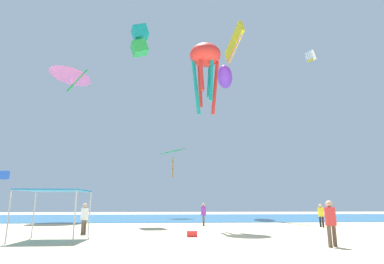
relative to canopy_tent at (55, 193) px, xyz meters
The scene contains 15 objects.
ground 7.94m from the canopy_tent, ahead, with size 110.00×110.00×0.10m, color beige.
ocean_strip 27.43m from the canopy_tent, 73.90° to the left, with size 110.00×24.73×0.03m, color #28608C.
canopy_tent is the anchor object (origin of this frame).
person_near_tent 19.09m from the canopy_tent, 23.79° to the left, with size 0.41×0.45×1.72m.
person_leftmost 13.28m from the canopy_tent, 49.46° to the left, with size 0.43×0.48×1.79m.
person_central 13.03m from the canopy_tent, 15.29° to the right, with size 0.46×0.45×1.88m.
person_rightmost 3.44m from the canopy_tent, 76.20° to the left, with size 0.42×0.47×1.77m.
cooler_box 7.43m from the canopy_tent, ahead, with size 0.57×0.37×0.35m.
kite_parafoil_yellow 32.76m from the canopy_tent, 56.65° to the left, with size 1.59×6.00×3.67m.
kite_inflatable_purple 34.17m from the canopy_tent, 62.49° to the left, with size 3.80×7.57×2.73m.
kite_octopus_red 15.41m from the canopy_tent, 38.74° to the left, with size 3.42×3.42×5.90m.
kite_box_teal 22.30m from the canopy_tent, 81.02° to the left, with size 2.12×1.86×3.55m.
kite_diamond_green 26.10m from the canopy_tent, 75.99° to the left, with size 3.37×3.40×3.83m.
kite_delta_pink 25.16m from the canopy_tent, 107.57° to the left, with size 6.84×6.83×4.04m.
kite_parafoil_white 28.86m from the canopy_tent, 33.54° to the left, with size 1.34×3.49×2.19m.
Camera 1 is at (-1.79, -16.50, 1.73)m, focal length 29.66 mm.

